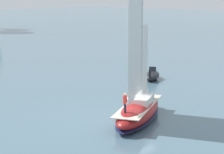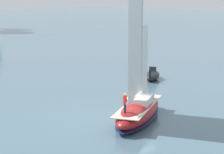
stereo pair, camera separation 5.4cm
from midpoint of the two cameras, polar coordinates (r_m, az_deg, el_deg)
name	(u,v)px [view 2 (the right image)]	position (r m, az deg, el deg)	size (l,w,h in m)	color
ground_plane	(138,121)	(37.86, 3.48, -5.70)	(400.00, 400.00, 0.00)	slate
sailboat_main	(138,108)	(37.57, 3.50, -4.11)	(10.22, 6.46, 13.64)	maroon
motor_tender	(152,75)	(55.10, 5.30, 0.21)	(4.73, 3.65, 1.70)	black
channel_buoy	(131,66)	(61.63, 2.53, 1.50)	(0.89, 0.89, 1.64)	green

